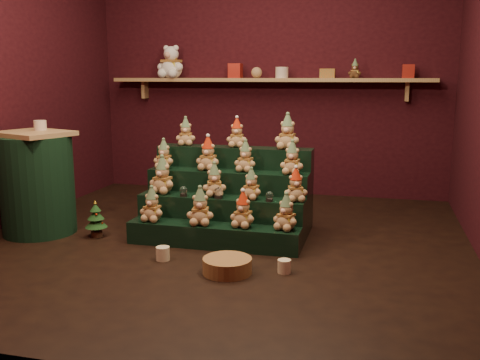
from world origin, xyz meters
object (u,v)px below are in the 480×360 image
(side_table, at_px, (37,183))
(white_bear, at_px, (171,57))
(snow_globe_a, at_px, (183,191))
(brown_bear, at_px, (355,69))
(mug_right, at_px, (284,266))
(riser_tier_front, at_px, (213,236))
(mini_christmas_tree, at_px, (96,219))
(snow_globe_c, at_px, (269,196))
(wicker_basket, at_px, (227,266))
(snow_globe_b, at_px, (218,193))
(mug_left, at_px, (163,254))

(side_table, bearing_deg, white_bear, 95.98)
(snow_globe_a, relative_size, brown_bear, 0.45)
(snow_globe_a, relative_size, mug_right, 0.92)
(riser_tier_front, distance_m, mini_christmas_tree, 1.04)
(snow_globe_c, relative_size, wicker_basket, 0.24)
(snow_globe_b, relative_size, brown_bear, 0.50)
(mini_christmas_tree, bearing_deg, mug_right, -14.60)
(riser_tier_front, xyz_separation_m, white_bear, (-1.10, 1.97, 1.46))
(snow_globe_a, bearing_deg, mug_right, -31.69)
(snow_globe_a, relative_size, white_bear, 0.19)
(white_bear, bearing_deg, snow_globe_b, -48.30)
(snow_globe_c, xyz_separation_m, wicker_basket, (-0.15, -0.69, -0.35))
(snow_globe_a, distance_m, mug_left, 0.66)
(snow_globe_a, xyz_separation_m, snow_globe_b, (0.30, 0.00, 0.00))
(riser_tier_front, xyz_separation_m, side_table, (-1.58, 0.00, 0.35))
(riser_tier_front, distance_m, snow_globe_c, 0.55)
(side_table, relative_size, mug_left, 8.73)
(riser_tier_front, relative_size, side_table, 1.58)
(white_bear, bearing_deg, riser_tier_front, -50.36)
(mini_christmas_tree, bearing_deg, white_bear, 91.89)
(snow_globe_a, relative_size, side_table, 0.10)
(riser_tier_front, xyz_separation_m, mini_christmas_tree, (-1.04, 0.01, 0.06))
(mini_christmas_tree, bearing_deg, mug_left, -27.90)
(side_table, relative_size, wicker_basket, 2.59)
(snow_globe_b, distance_m, side_table, 1.58)
(white_bear, height_order, brown_bear, white_bear)
(side_table, xyz_separation_m, brown_bear, (2.55, 1.97, 0.98))
(riser_tier_front, distance_m, side_table, 1.62)
(white_bear, bearing_deg, mug_right, -43.47)
(snow_globe_b, bearing_deg, brown_bear, 61.89)
(snow_globe_b, bearing_deg, snow_globe_a, 180.00)
(mug_left, bearing_deg, wicker_basket, -14.26)
(snow_globe_a, height_order, brown_bear, brown_bear)
(snow_globe_b, height_order, wicker_basket, snow_globe_b)
(mini_christmas_tree, xyz_separation_m, mug_left, (0.77, -0.41, -0.10))
(mug_left, bearing_deg, brown_bear, 62.54)
(mug_right, bearing_deg, snow_globe_a, 148.31)
(snow_globe_b, height_order, mug_right, snow_globe_b)
(mini_christmas_tree, bearing_deg, riser_tier_front, -0.64)
(mug_left, distance_m, brown_bear, 3.00)
(side_table, height_order, mini_christmas_tree, side_table)
(snow_globe_b, xyz_separation_m, mini_christmas_tree, (-1.04, -0.15, -0.25))
(side_table, bearing_deg, brown_bear, 57.26)
(snow_globe_c, bearing_deg, riser_tier_front, -159.25)
(snow_globe_a, bearing_deg, mug_left, -86.08)
(riser_tier_front, relative_size, mini_christmas_tree, 4.41)
(riser_tier_front, bearing_deg, mini_christmas_tree, 179.36)
(mug_right, bearing_deg, mug_left, 178.11)
(mini_christmas_tree, height_order, brown_bear, brown_bear)
(riser_tier_front, distance_m, snow_globe_a, 0.47)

